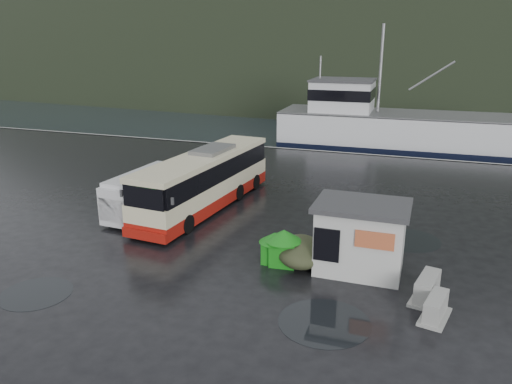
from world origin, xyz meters
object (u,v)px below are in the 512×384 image
(jersey_barrier_c, at_px, (434,318))
(fishing_trawler, at_px, (413,137))
(waste_bin_left, at_px, (283,264))
(jersey_barrier_a, at_px, (385,274))
(dome_tent, at_px, (300,263))
(waste_bin_right, at_px, (275,262))
(white_van, at_px, (147,214))
(coach_bus, at_px, (206,207))
(jersey_barrier_b, at_px, (426,299))
(ticket_kiosk, at_px, (358,270))

(jersey_barrier_c, bearing_deg, fishing_trawler, 93.72)
(waste_bin_left, relative_size, jersey_barrier_a, 0.92)
(dome_tent, bearing_deg, waste_bin_right, -166.97)
(white_van, bearing_deg, jersey_barrier_c, -18.12)
(coach_bus, relative_size, fishing_trawler, 0.39)
(jersey_barrier_b, bearing_deg, waste_bin_left, 168.78)
(white_van, xyz_separation_m, dome_tent, (9.03, -3.15, 0.00))
(white_van, relative_size, jersey_barrier_c, 3.39)
(waste_bin_right, bearing_deg, jersey_barrier_c, -20.60)
(white_van, height_order, waste_bin_right, white_van)
(waste_bin_left, height_order, jersey_barrier_b, waste_bin_left)
(waste_bin_right, height_order, jersey_barrier_a, waste_bin_right)
(jersey_barrier_a, relative_size, jersey_barrier_b, 0.91)
(coach_bus, bearing_deg, dome_tent, -33.14)
(jersey_barrier_a, distance_m, fishing_trawler, 29.29)
(white_van, bearing_deg, dome_tent, -15.42)
(dome_tent, xyz_separation_m, jersey_barrier_a, (3.37, 0.14, 0.00))
(coach_bus, height_order, jersey_barrier_b, coach_bus)
(waste_bin_left, bearing_deg, jersey_barrier_a, 5.85)
(coach_bus, bearing_deg, ticket_kiosk, -24.24)
(dome_tent, xyz_separation_m, fishing_trawler, (3.11, 29.43, 0.00))
(waste_bin_left, distance_m, waste_bin_right, 0.38)
(ticket_kiosk, relative_size, jersey_barrier_a, 2.21)
(dome_tent, height_order, fishing_trawler, fishing_trawler)
(coach_bus, height_order, white_van, coach_bus)
(coach_bus, relative_size, white_van, 2.06)
(waste_bin_left, xyz_separation_m, jersey_barrier_c, (5.84, -2.30, 0.00))
(dome_tent, bearing_deg, ticket_kiosk, 4.65)
(dome_tent, distance_m, jersey_barrier_b, 5.09)
(coach_bus, relative_size, waste_bin_left, 7.48)
(waste_bin_left, bearing_deg, waste_bin_right, 174.61)
(ticket_kiosk, relative_size, jersey_barrier_b, 2.01)
(coach_bus, bearing_deg, fishing_trawler, 73.12)
(coach_bus, xyz_separation_m, fishing_trawler, (9.70, 24.27, 0.00))
(jersey_barrier_c, bearing_deg, waste_bin_right, 159.40)
(white_van, xyz_separation_m, jersey_barrier_a, (12.40, -3.01, 0.00))
(coach_bus, xyz_separation_m, jersey_barrier_c, (11.78, -7.73, 0.00))
(waste_bin_left, bearing_deg, jersey_barrier_b, -11.22)
(waste_bin_left, xyz_separation_m, waste_bin_right, (-0.38, 0.04, 0.00))
(white_van, height_order, jersey_barrier_c, white_van)
(fishing_trawler, bearing_deg, dome_tent, -97.07)
(waste_bin_right, xyz_separation_m, jersey_barrier_b, (5.93, -1.14, 0.00))
(waste_bin_left, xyz_separation_m, jersey_barrier_b, (5.54, -1.10, 0.00))
(waste_bin_right, xyz_separation_m, ticket_kiosk, (3.34, 0.43, 0.00))
(waste_bin_left, height_order, jersey_barrier_a, waste_bin_left)
(dome_tent, relative_size, ticket_kiosk, 0.75)
(waste_bin_left, distance_m, jersey_barrier_a, 4.03)
(ticket_kiosk, height_order, fishing_trawler, fishing_trawler)
(dome_tent, height_order, ticket_kiosk, ticket_kiosk)
(coach_bus, distance_m, dome_tent, 8.37)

